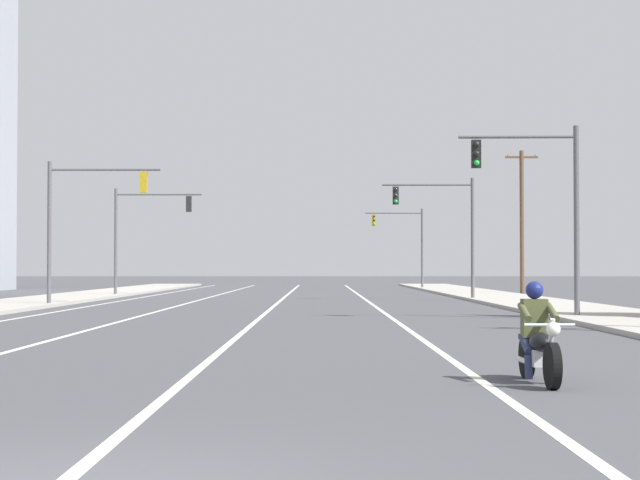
{
  "coord_description": "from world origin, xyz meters",
  "views": [
    {
      "loc": [
        1.87,
        -8.38,
        1.66
      ],
      "look_at": [
        2.0,
        22.8,
        2.43
      ],
      "focal_mm": 62.09,
      "sensor_mm": 36.0,
      "label": 1
    }
  ],
  "objects": [
    {
      "name": "lane_stripe_right",
      "position": [
        4.22,
        45.0,
        0.0
      ],
      "size": [
        0.16,
        100.0,
        0.01
      ],
      "primitive_type": "cube",
      "color": "beige",
      "rests_on": "ground"
    },
    {
      "name": "traffic_signal_near_right",
      "position": [
        9.02,
        26.91,
        4.03
      ],
      "size": [
        3.85,
        0.37,
        6.2
      ],
      "color": "#56565B",
      "rests_on": "ground"
    },
    {
      "name": "traffic_signal_far_right",
      "position": [
        8.49,
        76.55,
        4.07
      ],
      "size": [
        4.48,
        0.56,
        6.2
      ],
      "color": "#56565B",
      "rests_on": "ground"
    },
    {
      "name": "sidewalk_kerb_right",
      "position": [
        11.43,
        40.0,
        0.07
      ],
      "size": [
        4.4,
        110.0,
        0.14
      ],
      "primitive_type": "cube",
      "color": "#ADA89E",
      "rests_on": "ground"
    },
    {
      "name": "lane_stripe_center",
      "position": [
        -0.11,
        45.0,
        0.0
      ],
      "size": [
        0.16,
        100.0,
        0.01
      ],
      "primitive_type": "cube",
      "color": "beige",
      "rests_on": "ground"
    },
    {
      "name": "traffic_signal_mid_right",
      "position": [
        8.28,
        47.46,
        4.08
      ],
      "size": [
        4.67,
        0.37,
        6.2
      ],
      "color": "#56565B",
      "rests_on": "ground"
    },
    {
      "name": "motorcycle_with_rider",
      "position": [
        5.0,
        7.48,
        0.59
      ],
      "size": [
        0.7,
        2.19,
        1.46
      ],
      "color": "black",
      "rests_on": "ground"
    },
    {
      "name": "traffic_signal_mid_left",
      "position": [
        -8.41,
        54.93,
        4.11
      ],
      "size": [
        5.02,
        0.37,
        6.2
      ],
      "color": "#56565B",
      "rests_on": "ground"
    },
    {
      "name": "lane_stripe_left",
      "position": [
        -4.26,
        45.0,
        0.0
      ],
      "size": [
        0.16,
        100.0,
        0.01
      ],
      "primitive_type": "cube",
      "color": "beige",
      "rests_on": "ground"
    },
    {
      "name": "lane_stripe_far_left",
      "position": [
        -7.99,
        45.0,
        0.0
      ],
      "size": [
        0.16,
        100.0,
        0.01
      ],
      "primitive_type": "cube",
      "color": "beige",
      "rests_on": "ground"
    },
    {
      "name": "utility_pole_right_far",
      "position": [
        14.21,
        59.05,
        4.6
      ],
      "size": [
        1.99,
        0.26,
        8.81
      ],
      "color": "brown",
      "rests_on": "ground"
    },
    {
      "name": "sidewalk_kerb_left",
      "position": [
        -11.43,
        40.0,
        0.07
      ],
      "size": [
        4.4,
        110.0,
        0.14
      ],
      "primitive_type": "cube",
      "color": "#ADA89E",
      "rests_on": "ground"
    },
    {
      "name": "traffic_signal_near_left",
      "position": [
        -8.33,
        38.81,
        4.09
      ],
      "size": [
        4.82,
        0.37,
        6.2
      ],
      "color": "#56565B",
      "rests_on": "ground"
    }
  ]
}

